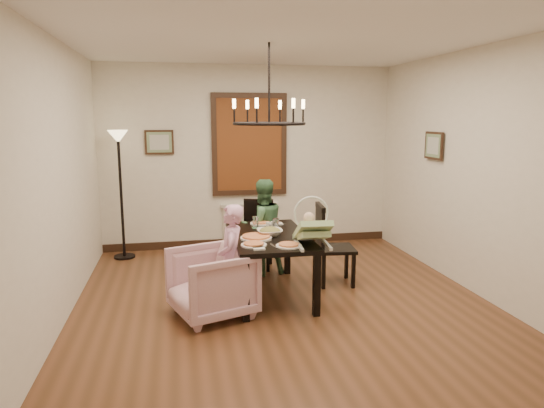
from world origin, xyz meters
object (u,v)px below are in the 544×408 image
object	(u,v)px
chair_right	(336,244)
elderly_woman	(231,269)
dining_table	(269,242)
chair_far	(257,234)
seated_man	(262,235)
drinking_glass	(276,225)
baby_bouncer	(312,229)
armchair	(211,283)
floor_lamp	(121,197)

from	to	relation	value
chair_right	elderly_woman	xyz separation A→B (m)	(-1.35, -0.65, -0.02)
dining_table	chair_far	size ratio (longest dim) A/B	1.65
seated_man	drinking_glass	world-z (taller)	seated_man
baby_bouncer	armchair	bearing A→B (deg)	-179.27
chair_right	drinking_glass	bearing A→B (deg)	98.53
elderly_woman	seated_man	bearing A→B (deg)	166.36
dining_table	seated_man	size ratio (longest dim) A/B	1.47
elderly_woman	floor_lamp	bearing A→B (deg)	-139.80
armchair	floor_lamp	xyz separation A→B (m)	(-1.10, 2.34, 0.55)
armchair	drinking_glass	xyz separation A→B (m)	(0.80, 0.65, 0.43)
chair_far	seated_man	world-z (taller)	seated_man
baby_bouncer	dining_table	bearing A→B (deg)	126.91
chair_right	armchair	xyz separation A→B (m)	(-1.56, -0.68, -0.15)
drinking_glass	armchair	bearing A→B (deg)	-140.85
baby_bouncer	floor_lamp	size ratio (longest dim) A/B	0.30
floor_lamp	baby_bouncer	bearing A→B (deg)	-48.17
floor_lamp	elderly_woman	bearing A→B (deg)	-60.35
elderly_woman	baby_bouncer	size ratio (longest dim) A/B	1.77
armchair	elderly_woman	world-z (taller)	elderly_woman
chair_right	floor_lamp	distance (m)	3.16
chair_far	baby_bouncer	bearing A→B (deg)	-61.66
armchair	drinking_glass	world-z (taller)	drinking_glass
chair_right	dining_table	bearing A→B (deg)	109.55
dining_table	drinking_glass	xyz separation A→B (m)	(0.11, 0.17, 0.15)
floor_lamp	armchair	bearing A→B (deg)	-64.75
armchair	drinking_glass	bearing A→B (deg)	110.22
drinking_glass	chair_right	bearing A→B (deg)	2.06
drinking_glass	floor_lamp	world-z (taller)	floor_lamp
elderly_woman	floor_lamp	size ratio (longest dim) A/B	0.53
dining_table	seated_man	distance (m)	0.76
armchair	seated_man	size ratio (longest dim) A/B	0.75
armchair	chair_far	bearing A→B (deg)	135.45
chair_right	armchair	size ratio (longest dim) A/B	1.29
seated_man	chair_far	bearing A→B (deg)	-97.51
armchair	elderly_woman	bearing A→B (deg)	79.96
chair_right	elderly_woman	size ratio (longest dim) A/B	1.05
armchair	floor_lamp	bearing A→B (deg)	-173.69
elderly_woman	drinking_glass	xyz separation A→B (m)	(0.59, 0.62, 0.30)
dining_table	floor_lamp	xyz separation A→B (m)	(-1.80, 1.85, 0.28)
armchair	elderly_woman	size ratio (longest dim) A/B	0.81
chair_far	armchair	xyz separation A→B (m)	(-0.72, -1.50, -0.11)
baby_bouncer	seated_man	bearing A→B (deg)	107.18
chair_far	chair_right	xyz separation A→B (m)	(0.84, -0.82, 0.04)
elderly_woman	drinking_glass	size ratio (longest dim) A/B	6.79
chair_far	seated_man	xyz separation A→B (m)	(0.03, -0.27, 0.06)
elderly_woman	chair_far	bearing A→B (deg)	171.39
chair_right	armchair	bearing A→B (deg)	120.08
armchair	floor_lamp	distance (m)	2.64
dining_table	elderly_woman	world-z (taller)	elderly_woman
baby_bouncer	chair_far	bearing A→B (deg)	105.86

